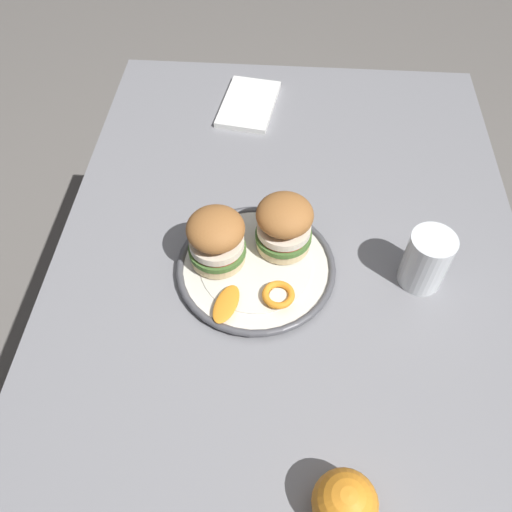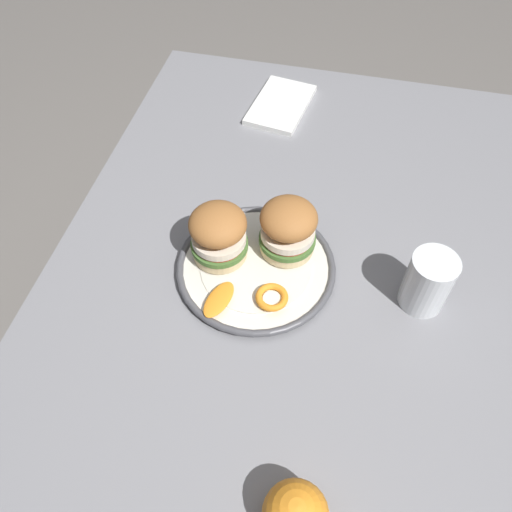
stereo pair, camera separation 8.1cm
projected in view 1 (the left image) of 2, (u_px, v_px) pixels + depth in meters
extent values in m
plane|color=slate|center=(276.00, 406.00, 1.48)|extent=(8.00, 8.00, 0.00)
cube|color=gray|center=(289.00, 256.00, 0.92)|extent=(1.11, 0.81, 0.03)
cube|color=gray|center=(409.00, 201.00, 1.49)|extent=(0.06, 0.06, 0.69)
cube|color=gray|center=(170.00, 188.00, 1.52)|extent=(0.06, 0.06, 0.69)
cylinder|color=silver|center=(256.00, 268.00, 0.87)|extent=(0.24, 0.24, 0.01)
torus|color=#4C4C51|center=(256.00, 266.00, 0.87)|extent=(0.27, 0.27, 0.01)
cylinder|color=silver|center=(256.00, 266.00, 0.87)|extent=(0.19, 0.19, 0.00)
cylinder|color=beige|center=(218.00, 254.00, 0.87)|extent=(0.09, 0.09, 0.02)
cylinder|color=#477033|center=(217.00, 249.00, 0.85)|extent=(0.10, 0.10, 0.01)
cylinder|color=#BC3828|center=(217.00, 246.00, 0.85)|extent=(0.08, 0.08, 0.01)
cylinder|color=silver|center=(217.00, 242.00, 0.84)|extent=(0.09, 0.09, 0.01)
ellipsoid|color=#A36633|center=(215.00, 229.00, 0.81)|extent=(0.12, 0.12, 0.05)
cylinder|color=beige|center=(283.00, 239.00, 0.88)|extent=(0.09, 0.09, 0.02)
cylinder|color=#477033|center=(283.00, 234.00, 0.87)|extent=(0.10, 0.10, 0.01)
cylinder|color=#BC3828|center=(284.00, 231.00, 0.87)|extent=(0.08, 0.08, 0.01)
cylinder|color=silver|center=(284.00, 227.00, 0.86)|extent=(0.09, 0.09, 0.01)
ellipsoid|color=#A36633|center=(285.00, 214.00, 0.83)|extent=(0.13, 0.13, 0.05)
torus|color=orange|center=(278.00, 295.00, 0.82)|extent=(0.07, 0.07, 0.01)
cylinder|color=#F4E5C6|center=(278.00, 296.00, 0.82)|extent=(0.03, 0.03, 0.00)
ellipsoid|color=orange|center=(226.00, 304.00, 0.81)|extent=(0.08, 0.05, 0.01)
cylinder|color=white|center=(426.00, 260.00, 0.83)|extent=(0.07, 0.07, 0.10)
cylinder|color=silver|center=(421.00, 271.00, 0.85)|extent=(0.06, 0.06, 0.04)
sphere|color=orange|center=(345.00, 503.00, 0.62)|extent=(0.08, 0.08, 0.08)
cube|color=white|center=(249.00, 104.00, 1.14)|extent=(0.19, 0.13, 0.01)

